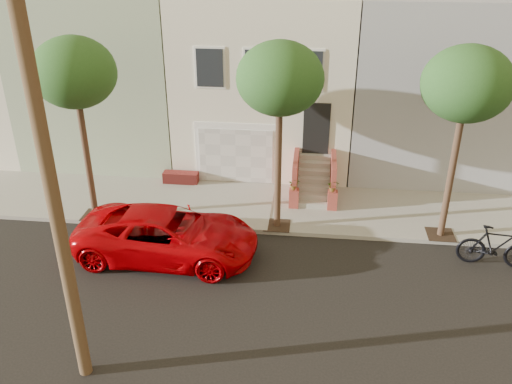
# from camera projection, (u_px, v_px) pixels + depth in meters

# --- Properties ---
(ground) EXTENTS (90.00, 90.00, 0.00)m
(ground) POSITION_uv_depth(u_px,v_px,m) (231.00, 297.00, 15.35)
(ground) COLOR black
(ground) RESTS_ON ground
(sidewalk) EXTENTS (40.00, 3.70, 0.15)m
(sidewalk) POSITION_uv_depth(u_px,v_px,m) (253.00, 206.00, 20.06)
(sidewalk) COLOR gray
(sidewalk) RESTS_ON ground
(house_row) EXTENTS (33.10, 11.70, 7.00)m
(house_row) POSITION_uv_depth(u_px,v_px,m) (268.00, 72.00, 23.64)
(house_row) COLOR beige
(house_row) RESTS_ON sidewalk
(tree_left) EXTENTS (2.70, 2.57, 6.30)m
(tree_left) POSITION_uv_depth(u_px,v_px,m) (74.00, 74.00, 16.99)
(tree_left) COLOR #2D2116
(tree_left) RESTS_ON sidewalk
(tree_mid) EXTENTS (2.70, 2.57, 6.30)m
(tree_mid) POSITION_uv_depth(u_px,v_px,m) (280.00, 80.00, 16.35)
(tree_mid) COLOR #2D2116
(tree_mid) RESTS_ON sidewalk
(tree_right) EXTENTS (2.70, 2.57, 6.30)m
(tree_right) POSITION_uv_depth(u_px,v_px,m) (467.00, 85.00, 15.80)
(tree_right) COLOR #2D2116
(tree_right) RESTS_ON sidewalk
(pickup_truck) EXTENTS (5.75, 2.81, 1.57)m
(pickup_truck) POSITION_uv_depth(u_px,v_px,m) (168.00, 235.00, 16.86)
(pickup_truck) COLOR #B90006
(pickup_truck) RESTS_ON ground
(motorcycle) EXTENTS (2.34, 0.91, 1.37)m
(motorcycle) POSITION_uv_depth(u_px,v_px,m) (496.00, 247.00, 16.44)
(motorcycle) COLOR black
(motorcycle) RESTS_ON ground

